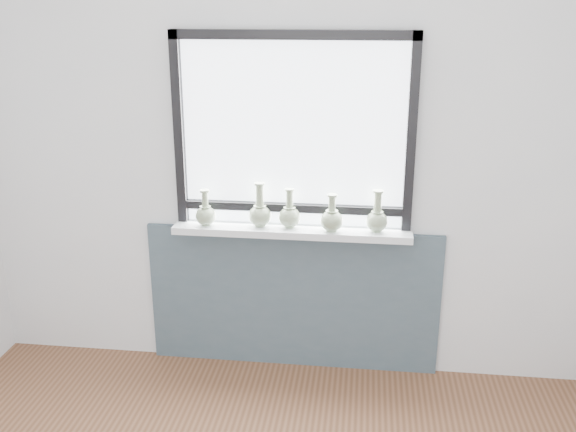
# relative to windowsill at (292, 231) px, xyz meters

# --- Properties ---
(back_wall) EXTENTS (3.60, 0.02, 2.60)m
(back_wall) POSITION_rel_windowsill_xyz_m (0.00, 0.10, 0.42)
(back_wall) COLOR silver
(back_wall) RESTS_ON ground
(apron_panel) EXTENTS (1.70, 0.03, 0.86)m
(apron_panel) POSITION_rel_windowsill_xyz_m (0.00, 0.07, -0.45)
(apron_panel) COLOR #42525E
(apron_panel) RESTS_ON ground
(windowsill) EXTENTS (1.32, 0.18, 0.04)m
(windowsill) POSITION_rel_windowsill_xyz_m (0.00, 0.00, 0.00)
(windowsill) COLOR silver
(windowsill) RESTS_ON apron_panel
(window) EXTENTS (1.30, 0.06, 1.05)m
(window) POSITION_rel_windowsill_xyz_m (0.00, 0.06, 0.56)
(window) COLOR black
(window) RESTS_ON windowsill
(vase_a) EXTENTS (0.12, 0.12, 0.20)m
(vase_a) POSITION_rel_windowsill_xyz_m (-0.48, -0.01, 0.08)
(vase_a) COLOR #8DA17D
(vase_a) RESTS_ON windowsill
(vase_b) EXTENTS (0.13, 0.13, 0.25)m
(vase_b) POSITION_rel_windowsill_xyz_m (-0.18, 0.01, 0.10)
(vase_b) COLOR #8DA17D
(vase_b) RESTS_ON windowsill
(vase_c) EXTENTS (0.12, 0.12, 0.22)m
(vase_c) POSITION_rel_windowsill_xyz_m (-0.01, 0.01, 0.09)
(vase_c) COLOR #8DA17D
(vase_c) RESTS_ON windowsill
(vase_d) EXTENTS (0.12, 0.12, 0.21)m
(vase_d) POSITION_rel_windowsill_xyz_m (0.22, -0.03, 0.09)
(vase_d) COLOR #8DA17D
(vase_d) RESTS_ON windowsill
(vase_e) EXTENTS (0.12, 0.12, 0.23)m
(vase_e) POSITION_rel_windowsill_xyz_m (0.47, -0.00, 0.09)
(vase_e) COLOR #8DA17D
(vase_e) RESTS_ON windowsill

